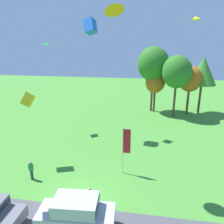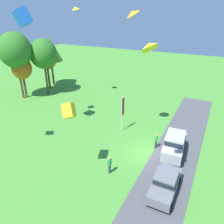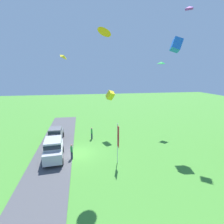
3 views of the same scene
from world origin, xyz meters
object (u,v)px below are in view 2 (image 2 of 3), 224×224
object	(u,v)px
car_sedan_near_entrance	(165,183)
kite_box_mid_center	(23,17)
tree_center_back	(15,50)
kite_diamond_trailing_tail	(148,46)
tree_far_left	(50,49)
flag_banner	(123,109)
kite_diamond_high_left	(75,8)
car_suv_mid_row	(174,144)
tree_right_of_center	(43,54)
person_beside_suv	(156,141)
tree_far_right	(22,69)
kite_box_low_drifter	(69,111)
kite_delta_topmost	(132,13)
person_on_lawn	(110,165)
tree_lone_near	(46,58)

from	to	relation	value
car_sedan_near_entrance	kite_box_mid_center	size ratio (longest dim) A/B	2.91
tree_center_back	kite_diamond_trailing_tail	world-z (taller)	kite_diamond_trailing_tail
tree_far_left	flag_banner	size ratio (longest dim) A/B	2.07
kite_diamond_high_left	car_suv_mid_row	bearing A→B (deg)	-116.69
car_suv_mid_row	kite_box_mid_center	xyz separation A→B (m)	(-2.80, 15.31, 11.58)
tree_right_of_center	tree_far_left	world-z (taller)	tree_right_of_center
person_beside_suv	kite_diamond_high_left	xyz separation A→B (m)	(8.43, 15.38, 12.84)
car_sedan_near_entrance	kite_diamond_trailing_tail	distance (m)	10.82
car_sedan_near_entrance	kite_diamond_high_left	xyz separation A→B (m)	(14.26, 17.86, 12.68)
tree_far_right	kite_box_mid_center	world-z (taller)	kite_box_mid_center
car_sedan_near_entrance	car_suv_mid_row	xyz separation A→B (m)	(5.55, 0.53, 0.25)
kite_diamond_high_left	kite_box_mid_center	distance (m)	11.72
car_sedan_near_entrance	kite_box_low_drifter	size ratio (longest dim) A/B	3.79
kite_delta_topmost	kite_diamond_high_left	bearing A→B (deg)	57.90
car_sedan_near_entrance	kite_delta_topmost	world-z (taller)	kite_delta_topmost
kite_delta_topmost	tree_right_of_center	bearing A→B (deg)	69.80
person_on_lawn	car_suv_mid_row	bearing A→B (deg)	-39.78
kite_box_mid_center	car_sedan_near_entrance	bearing A→B (deg)	-99.82
tree_center_back	car_sedan_near_entrance	bearing A→B (deg)	-110.80
person_beside_suv	flag_banner	size ratio (longest dim) A/B	0.39
person_beside_suv	tree_center_back	bearing A→B (deg)	79.89
car_sedan_near_entrance	car_suv_mid_row	size ratio (longest dim) A/B	0.93
car_suv_mid_row	car_sedan_near_entrance	bearing A→B (deg)	-174.54
car_sedan_near_entrance	flag_banner	size ratio (longest dim) A/B	1.00
flag_banner	kite_diamond_high_left	bearing A→B (deg)	58.40
tree_lone_near	kite_diamond_trailing_tail	size ratio (longest dim) A/B	8.18
kite_box_low_drifter	person_on_lawn	bearing A→B (deg)	-66.04
tree_center_back	tree_far_left	bearing A→B (deg)	0.03
car_sedan_near_entrance	kite_box_mid_center	xyz separation A→B (m)	(2.74, 15.84, 11.84)
person_on_lawn	tree_far_right	bearing A→B (deg)	63.89
person_on_lawn	kite_diamond_high_left	xyz separation A→B (m)	(14.15, 12.80, 12.84)
tree_center_back	tree_far_right	size ratio (longest dim) A/B	1.59
tree_far_right	kite_box_mid_center	bearing A→B (deg)	-126.44
tree_far_left	kite_diamond_trailing_tail	bearing A→B (deg)	-127.76
person_beside_suv	kite_box_mid_center	xyz separation A→B (m)	(-3.09, 13.36, 12.00)
tree_right_of_center	car_suv_mid_row	bearing A→B (deg)	-108.71
tree_right_of_center	tree_center_back	bearing A→B (deg)	146.32
tree_far_left	kite_delta_topmost	bearing A→B (deg)	-118.02
tree_far_left	person_beside_suv	bearing A→B (deg)	-116.39
tree_center_back	tree_far_left	size ratio (longest dim) A/B	1.17
tree_far_left	car_suv_mid_row	bearing A→B (deg)	-115.18
kite_delta_topmost	tree_center_back	bearing A→B (deg)	81.05
tree_lone_near	person_beside_suv	bearing A→B (deg)	-113.20
flag_banner	kite_diamond_trailing_tail	world-z (taller)	kite_diamond_trailing_tail
kite_diamond_high_left	kite_delta_topmost	bearing A→B (deg)	-122.10
kite_delta_topmost	tree_lone_near	bearing A→B (deg)	65.61
tree_right_of_center	person_beside_suv	bearing A→B (deg)	-109.58
person_on_lawn	kite_box_low_drifter	size ratio (longest dim) A/B	1.47
flag_banner	kite_box_mid_center	size ratio (longest dim) A/B	2.90
car_sedan_near_entrance	kite_diamond_high_left	world-z (taller)	kite_diamond_high_left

